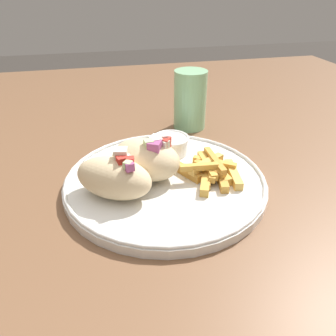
{
  "coord_description": "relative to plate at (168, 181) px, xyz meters",
  "views": [
    {
      "loc": [
        -0.09,
        -0.42,
        1.06
      ],
      "look_at": [
        0.0,
        -0.0,
        0.8
      ],
      "focal_mm": 35.0,
      "sensor_mm": 36.0,
      "label": 1
    }
  ],
  "objects": [
    {
      "name": "table",
      "position": [
        -0.0,
        0.0,
        -0.07
      ],
      "size": [
        1.6,
        1.6,
        0.77
      ],
      "color": "brown",
      "rests_on": "ground_plane"
    },
    {
      "name": "sauce_ramekin",
      "position": [
        0.02,
        0.08,
        0.02
      ],
      "size": [
        0.06,
        0.06,
        0.03
      ],
      "color": "white",
      "rests_on": "plate"
    },
    {
      "name": "pita_sandwich_far",
      "position": [
        -0.03,
        0.01,
        0.04
      ],
      "size": [
        0.13,
        0.13,
        0.07
      ],
      "rotation": [
        0.0,
        0.0,
        -0.61
      ],
      "color": "beige",
      "rests_on": "plate"
    },
    {
      "name": "water_glass",
      "position": [
        0.1,
        0.22,
        0.05
      ],
      "size": [
        0.07,
        0.07,
        0.12
      ],
      "color": "#8CCC93",
      "rests_on": "table"
    },
    {
      "name": "pita_sandwich_near",
      "position": [
        -0.08,
        -0.02,
        0.03
      ],
      "size": [
        0.13,
        0.12,
        0.07
      ],
      "rotation": [
        0.0,
        0.0,
        -0.59
      ],
      "color": "beige",
      "rests_on": "plate"
    },
    {
      "name": "fries_pile",
      "position": [
        0.07,
        -0.01,
        0.01
      ],
      "size": [
        0.1,
        0.11,
        0.03
      ],
      "color": "#E5B251",
      "rests_on": "plate"
    },
    {
      "name": "plate",
      "position": [
        0.0,
        0.0,
        0.0
      ],
      "size": [
        0.32,
        0.32,
        0.02
      ],
      "color": "white",
      "rests_on": "table"
    }
  ]
}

